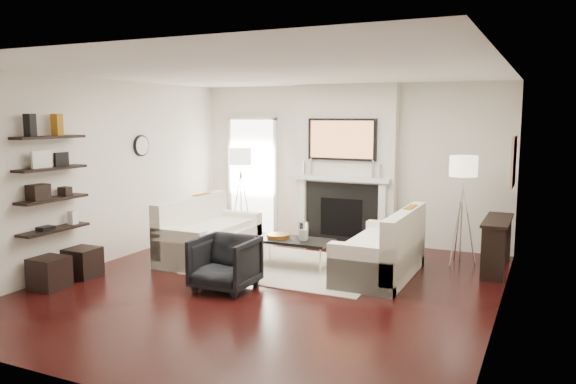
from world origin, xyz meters
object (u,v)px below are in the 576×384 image
at_px(loveseat_right_base, 380,261).
at_px(lamp_left_shade, 241,156).
at_px(armchair, 225,261).
at_px(lamp_right_shade, 464,166).
at_px(coffee_table, 294,241).
at_px(ottoman_near, 83,263).
at_px(loveseat_left_base, 210,245).

height_order(loveseat_right_base, lamp_left_shade, lamp_left_shade).
height_order(armchair, lamp_right_shade, lamp_right_shade).
xyz_separation_m(loveseat_right_base, coffee_table, (-1.23, -0.12, 0.19)).
bearing_deg(lamp_right_shade, loveseat_right_base, -128.11).
distance_m(loveseat_right_base, ottoman_near, 4.03).
height_order(lamp_left_shade, ottoman_near, lamp_left_shade).
relative_size(loveseat_left_base, ottoman_near, 4.50).
distance_m(loveseat_left_base, lamp_right_shade, 3.95).
bearing_deg(loveseat_left_base, loveseat_right_base, 3.47).
bearing_deg(lamp_left_shade, loveseat_right_base, -25.79).
height_order(loveseat_left_base, coffee_table, same).
height_order(coffee_table, lamp_right_shade, lamp_right_shade).
xyz_separation_m(coffee_table, ottoman_near, (-2.39, -1.64, -0.20)).
xyz_separation_m(loveseat_right_base, ottoman_near, (-3.63, -1.76, -0.01)).
bearing_deg(lamp_right_shade, ottoman_near, -147.29).
bearing_deg(armchair, ottoman_near, -171.40).
height_order(loveseat_left_base, lamp_left_shade, lamp_left_shade).
height_order(loveseat_left_base, armchair, armchair).
bearing_deg(coffee_table, lamp_left_shade, 138.42).
distance_m(coffee_table, lamp_left_shade, 2.59).
relative_size(loveseat_right_base, armchair, 2.44).
xyz_separation_m(armchair, lamp_right_shade, (2.49, 2.54, 1.08)).
bearing_deg(loveseat_left_base, lamp_left_shade, 103.34).
relative_size(armchair, lamp_right_shade, 1.85).
bearing_deg(loveseat_right_base, lamp_left_shade, 154.21).
relative_size(loveseat_left_base, loveseat_right_base, 1.00).
bearing_deg(loveseat_right_base, ottoman_near, -154.07).
distance_m(armchair, lamp_right_shade, 3.72).
distance_m(armchair, lamp_left_shade, 3.37).
bearing_deg(loveseat_right_base, coffee_table, -174.34).
xyz_separation_m(lamp_left_shade, ottoman_near, (-0.62, -3.22, -1.25)).
bearing_deg(armchair, loveseat_right_base, 39.99).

